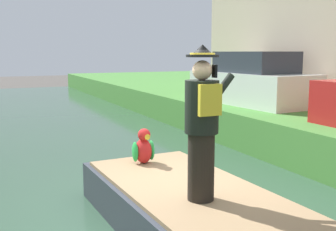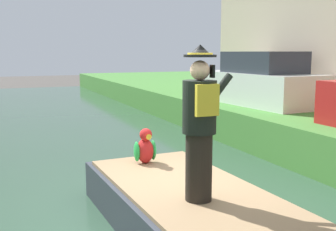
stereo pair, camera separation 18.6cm
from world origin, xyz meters
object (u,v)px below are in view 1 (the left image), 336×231
at_px(person_pirate, 202,124).
at_px(parrot_plush, 143,148).
at_px(boat, 194,212).
at_px(parked_car_white, 252,82).

height_order(person_pirate, parrot_plush, person_pirate).
xyz_separation_m(person_pirate, parrot_plush, (-0.04, 1.83, -0.68)).
bearing_deg(boat, person_pirate, -104.99).
height_order(boat, person_pirate, person_pirate).
relative_size(parrot_plush, parked_car_white, 0.14).
bearing_deg(parrot_plush, parked_car_white, 38.77).
xyz_separation_m(person_pirate, parked_car_white, (4.85, 5.75, -0.02)).
bearing_deg(parked_car_white, parrot_plush, -141.23).
relative_size(boat, parrot_plush, 7.49).
distance_m(parrot_plush, parked_car_white, 6.30).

